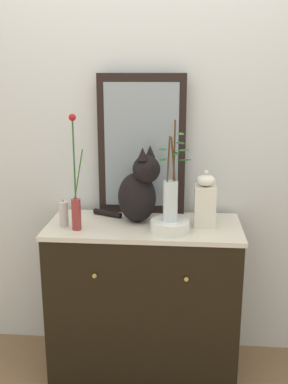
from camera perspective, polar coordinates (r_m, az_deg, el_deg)
ground_plane at (r=2.85m, az=-0.00°, el=-21.24°), size 6.00×6.00×0.00m
wall_back at (r=2.63m, az=0.56°, el=6.64°), size 4.40×0.08×2.60m
sideboard at (r=2.61m, az=-0.00°, el=-13.35°), size 1.04×0.49×0.89m
mirror_leaning at (r=2.54m, az=-0.31°, el=5.89°), size 0.49×0.03×0.78m
cat_sitting at (r=2.42m, az=-0.65°, el=0.21°), size 0.40×0.26×0.42m
vase_slim_green at (r=2.33m, az=-8.59°, el=-1.19°), size 0.07×0.05×0.59m
bowl_porcelain at (r=2.32m, az=3.30°, el=-4.30°), size 0.20×0.20×0.06m
vase_glass_clear at (r=2.27m, az=3.41°, el=-0.37°), size 0.17×0.12×0.51m
jar_lidded_porcelain at (r=2.39m, az=7.70°, el=-1.15°), size 0.11×0.11×0.30m
candle_pillar at (r=2.42m, az=-10.09°, el=-2.76°), size 0.05×0.05×0.15m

